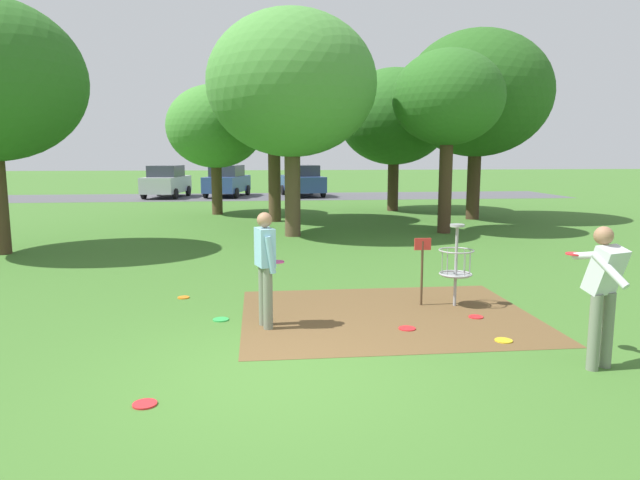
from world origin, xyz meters
The scene contains 21 objects.
ground_plane centered at (0.00, 0.00, 0.00)m, with size 160.00×160.00×0.00m, color #3D6B28.
dirt_tee_pad centered at (1.82, 2.29, 0.00)m, with size 4.58×3.61×0.01m, color brown.
disc_golf_basket centered at (3.02, 2.74, 0.75)m, with size 0.98×0.58×1.39m.
player_foreground_watching centered at (-0.10, 1.89, 0.97)m, with size 0.44×0.50×1.71m.
player_throwing centered at (3.83, -0.18, 0.99)m, with size 0.47×1.17×1.71m.
frisbee_near_basket centered at (3.18, 2.01, 0.01)m, with size 0.23×0.23×0.02m, color red.
frisbee_by_tee centered at (1.95, 1.55, 0.01)m, with size 0.25×0.25×0.02m, color red.
frisbee_mid_grass centered at (-1.38, -0.65, 0.01)m, with size 0.25×0.25×0.02m, color red.
frisbee_far_right centered at (-0.79, 2.31, 0.01)m, with size 0.25×0.25×0.02m, color green.
frisbee_scattered_a centered at (-1.54, 3.76, 0.01)m, with size 0.21×0.21×0.02m, color orange.
frisbee_scattered_b centered at (3.13, 0.87, 0.01)m, with size 0.24×0.24×0.02m, color gold.
tree_near_right centered at (5.79, 18.62, 4.10)m, with size 4.89×4.89×6.20m.
tree_mid_left centered at (0.87, 11.22, 4.57)m, with size 5.09×5.09×6.75m.
tree_mid_center centered at (8.13, 15.08, 4.75)m, with size 5.55×5.55×7.13m.
tree_mid_right centered at (0.44, 15.13, 4.57)m, with size 4.45×4.45×6.48m.
tree_far_left centered at (-1.89, 17.92, 3.61)m, with size 3.99×3.99×5.33m.
tree_far_center centered at (5.77, 11.40, 4.23)m, with size 3.49×3.49×5.75m.
parking_lot_strip centered at (0.00, 27.54, 0.00)m, with size 36.00×6.00×0.01m, color #4C4C51.
parked_car_leftmost centered at (-5.44, 27.62, 0.92)m, with size 2.45×4.43×1.84m.
parked_car_center_left centered at (-1.97, 27.87, 0.92)m, with size 2.72×4.50×1.84m.
parked_car_center_right centered at (2.47, 27.72, 0.92)m, with size 2.51×4.45×1.84m.
Camera 1 is at (-0.19, -6.34, 2.56)m, focal length 32.10 mm.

